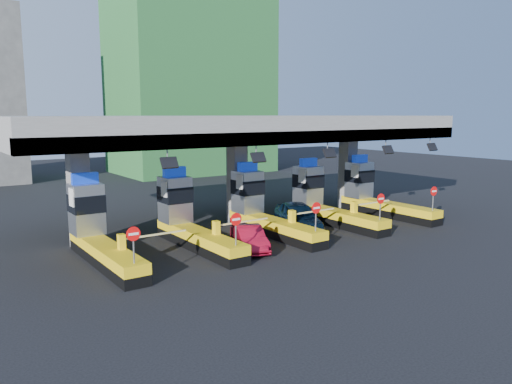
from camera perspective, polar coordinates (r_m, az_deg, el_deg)
ground at (r=30.27m, az=0.95°, el=-4.68°), size 120.00×120.00×0.00m
toll_canopy at (r=31.81m, az=-2.08°, el=7.13°), size 28.00×12.09×7.00m
toll_lane_far_left at (r=25.80m, az=-17.75°, el=-4.31°), size 4.43×8.00×4.16m
toll_lane_left at (r=27.64m, az=-7.81°, el=-3.11°), size 4.43×8.00×4.16m
toll_lane_center at (r=30.20m, az=0.65°, el=-2.00°), size 4.43×8.00×4.16m
toll_lane_right at (r=33.32m, az=7.65°, el=-1.05°), size 4.43×8.00×4.16m
toll_lane_far_right at (r=36.86m, az=13.38°, el=-0.27°), size 4.43×8.00×4.16m
bg_building_scaffold at (r=63.41m, az=-7.55°, el=15.04°), size 18.00×12.00×28.00m
van at (r=30.81m, az=4.80°, el=-2.80°), size 3.92×5.55×1.75m
red_car at (r=26.36m, az=-0.75°, el=-5.31°), size 2.64×4.10×1.28m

